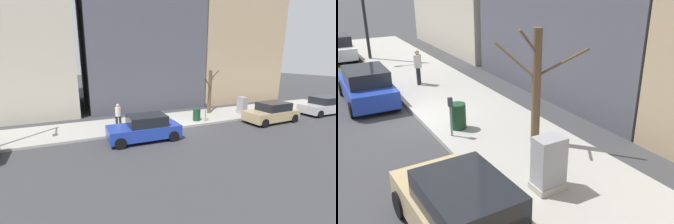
# 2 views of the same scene
# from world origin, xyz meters

# --- Properties ---
(ground_plane) EXTENTS (120.00, 120.00, 0.00)m
(ground_plane) POSITION_xyz_m (0.00, 0.00, 0.00)
(ground_plane) COLOR #38383A
(sidewalk) EXTENTS (4.00, 36.00, 0.15)m
(sidewalk) POSITION_xyz_m (2.00, 0.00, 0.07)
(sidewalk) COLOR #9E9B93
(sidewalk) RESTS_ON ground
(parked_car_tan) EXTENTS (2.03, 4.25, 1.52)m
(parked_car_tan) POSITION_xyz_m (-1.28, -7.08, 0.74)
(parked_car_tan) COLOR tan
(parked_car_tan) RESTS_ON ground
(parked_car_blue) EXTENTS (1.99, 4.23, 1.52)m
(parked_car_blue) POSITION_xyz_m (-1.17, 2.99, 0.74)
(parked_car_blue) COLOR #1E389E
(parked_car_blue) RESTS_ON ground
(parking_meter) EXTENTS (0.14, 0.10, 1.35)m
(parking_meter) POSITION_xyz_m (0.45, -2.28, 0.98)
(parking_meter) COLOR slate
(parking_meter) RESTS_ON sidewalk
(utility_box) EXTENTS (0.83, 0.61, 1.43)m
(utility_box) POSITION_xyz_m (1.30, -6.49, 0.85)
(utility_box) COLOR #A8A399
(utility_box) RESTS_ON sidewalk
(bare_tree) EXTENTS (1.95, 2.21, 3.71)m
(bare_tree) POSITION_xyz_m (2.60, -4.03, 2.06)
(bare_tree) COLOR brown
(bare_tree) RESTS_ON sidewalk
(trash_bin) EXTENTS (0.56, 0.56, 0.90)m
(trash_bin) POSITION_xyz_m (0.90, -1.79, 0.60)
(trash_bin) COLOR #14381E
(trash_bin) RESTS_ON sidewalk
(pedestrian_near_meter) EXTENTS (0.36, 0.37, 1.66)m
(pedestrian_near_meter) POSITION_xyz_m (1.42, 4.01, 1.09)
(pedestrian_near_meter) COLOR #1E1E2D
(pedestrian_near_meter) RESTS_ON sidewalk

